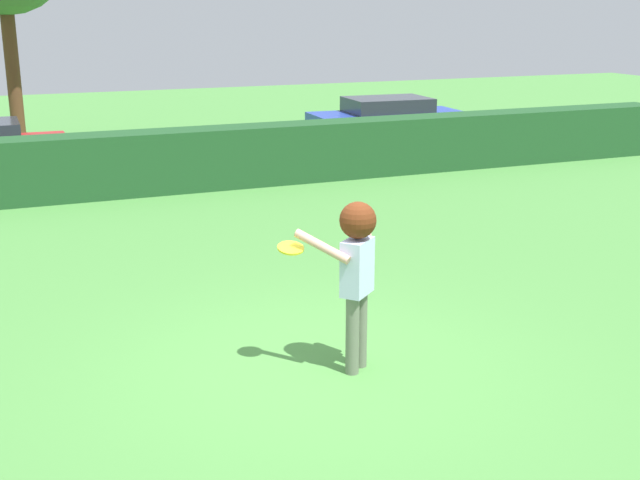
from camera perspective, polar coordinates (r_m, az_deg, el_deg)
ground_plane at (r=8.84m, az=-0.14°, el=-8.74°), size 60.00×60.00×0.00m
person at (r=8.36m, az=2.54°, el=-1.51°), size 0.82×0.53×1.81m
frisbee at (r=8.35m, az=-2.04°, el=-0.56°), size 0.27×0.27×0.09m
hedge_row at (r=17.09m, az=-11.74°, el=5.28°), size 25.64×0.90×1.24m
parked_car_blue at (r=22.94m, az=4.67°, el=8.38°), size 4.28×1.97×1.25m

